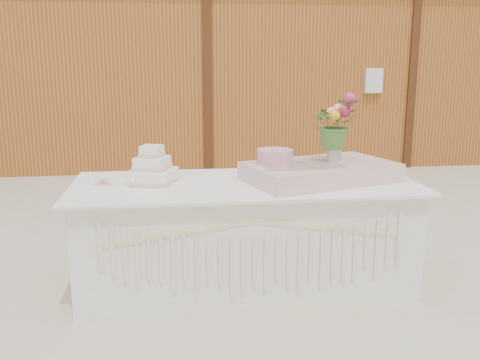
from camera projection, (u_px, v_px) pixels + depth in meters
ground at (245, 285)px, 3.90m from camera, size 80.00×80.00×0.00m
barn at (200, 55)px, 9.32m from camera, size 12.60×4.60×3.30m
cake_table at (245, 235)px, 3.81m from camera, size 2.40×1.00×0.77m
wedding_cake at (152, 170)px, 3.70m from camera, size 0.38×0.38×0.26m
pink_cake_stand at (275, 164)px, 3.73m from camera, size 0.32×0.32×0.23m
satin_runner at (320, 172)px, 3.77m from camera, size 1.15×0.88×0.13m
flower_vase at (334, 152)px, 3.80m from camera, size 0.10×0.10×0.14m
bouquet at (335, 117)px, 3.75m from camera, size 0.34×0.30×0.36m
loose_flowers at (103, 182)px, 3.70m from camera, size 0.23×0.38×0.02m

